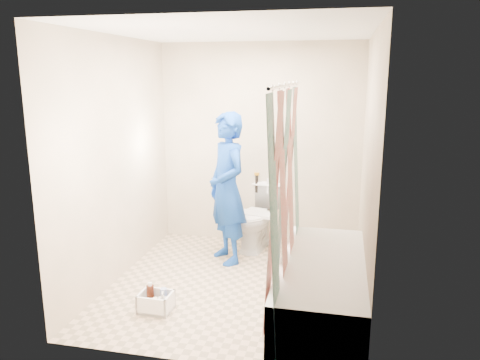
% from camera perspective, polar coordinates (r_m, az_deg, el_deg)
% --- Properties ---
extents(floor, '(2.60, 2.60, 0.00)m').
position_cam_1_polar(floor, '(4.73, -0.56, -12.68)').
color(floor, tan).
rests_on(floor, ground).
extents(ceiling, '(2.40, 2.60, 0.02)m').
position_cam_1_polar(ceiling, '(4.28, -0.64, 17.69)').
color(ceiling, white).
rests_on(ceiling, wall_back).
extents(wall_back, '(2.40, 0.02, 2.40)m').
position_cam_1_polar(wall_back, '(5.61, 2.39, 4.23)').
color(wall_back, beige).
rests_on(wall_back, ground).
extents(wall_front, '(2.40, 0.02, 2.40)m').
position_cam_1_polar(wall_front, '(3.13, -5.95, -2.76)').
color(wall_front, beige).
rests_on(wall_front, ground).
extents(wall_left, '(0.02, 2.60, 2.40)m').
position_cam_1_polar(wall_left, '(4.76, -14.83, 2.27)').
color(wall_left, beige).
rests_on(wall_left, ground).
extents(wall_right, '(0.02, 2.60, 2.40)m').
position_cam_1_polar(wall_right, '(4.25, 15.38, 1.00)').
color(wall_right, beige).
rests_on(wall_right, ground).
extents(bathtub, '(0.70, 1.75, 0.50)m').
position_cam_1_polar(bathtub, '(4.13, 9.91, -12.72)').
color(bathtub, white).
rests_on(bathtub, ground).
extents(curtain_rod, '(0.02, 1.90, 0.02)m').
position_cam_1_polar(curtain_rod, '(3.76, 5.78, 11.44)').
color(curtain_rod, silver).
rests_on(curtain_rod, wall_back).
extents(shower_curtain, '(0.06, 1.75, 1.80)m').
position_cam_1_polar(shower_curtain, '(3.89, 5.48, -2.37)').
color(shower_curtain, white).
rests_on(shower_curtain, curtain_rod).
extents(toilet, '(0.54, 0.81, 0.76)m').
position_cam_1_polar(toilet, '(5.57, 2.09, -4.46)').
color(toilet, silver).
rests_on(toilet, ground).
extents(tank_lid, '(0.49, 0.28, 0.04)m').
position_cam_1_polar(tank_lid, '(5.45, 1.66, -4.15)').
color(tank_lid, white).
rests_on(tank_lid, toilet).
extents(tank_internals, '(0.19, 0.07, 0.25)m').
position_cam_1_polar(tank_internals, '(5.68, 2.40, -0.27)').
color(tank_internals, black).
rests_on(tank_internals, toilet).
extents(plumber, '(0.69, 0.72, 1.65)m').
position_cam_1_polar(plumber, '(5.06, -1.58, -1.04)').
color(plumber, navy).
rests_on(plumber, ground).
extents(cleaning_caddy, '(0.29, 0.23, 0.22)m').
position_cam_1_polar(cleaning_caddy, '(4.29, -10.12, -14.52)').
color(cleaning_caddy, white).
rests_on(cleaning_caddy, ground).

